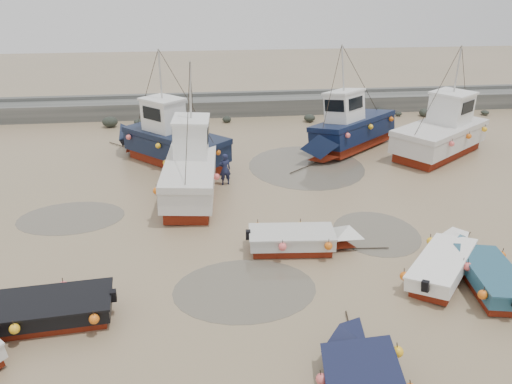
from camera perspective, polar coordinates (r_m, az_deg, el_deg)
ground at (r=18.81m, az=3.76°, el=-7.62°), size 120.00×120.00×0.00m
seawall at (r=39.03m, az=-2.18°, el=9.80°), size 60.00×4.92×1.50m
puddle_a at (r=17.09m, az=-1.31°, el=-11.04°), size 4.84×4.84×0.01m
puddle_b at (r=21.16m, az=13.58°, el=-4.55°), size 3.51×3.51×0.01m
puddle_c at (r=23.29m, az=-20.38°, el=-2.77°), size 4.58×4.58×0.01m
puddle_d at (r=28.01m, az=5.75°, el=2.96°), size 6.40×6.40×0.01m
dinghy_2 at (r=18.74m, az=24.85°, el=-8.10°), size 2.35×5.55×1.43m
dinghy_3 at (r=18.83m, az=21.00°, el=-7.32°), size 4.53×4.96×1.43m
dinghy_4 at (r=16.69m, az=-24.59°, el=-12.16°), size 6.51×2.22×1.43m
dinghy_5 at (r=19.11m, az=5.19°, el=-5.22°), size 5.52×2.22×1.43m
cabin_boat_0 at (r=28.51m, az=-10.01°, el=5.96°), size 7.44×7.71×6.22m
cabin_boat_1 at (r=24.14m, az=-7.51°, el=2.94°), size 3.15×9.80×6.22m
cabin_boat_2 at (r=30.64m, az=10.69°, el=7.13°), size 7.90×6.83×6.22m
cabin_boat_3 at (r=31.67m, az=20.77°, el=6.52°), size 8.63×6.90×6.22m
person at (r=25.42m, az=-3.52°, el=0.89°), size 0.66×0.49×1.64m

